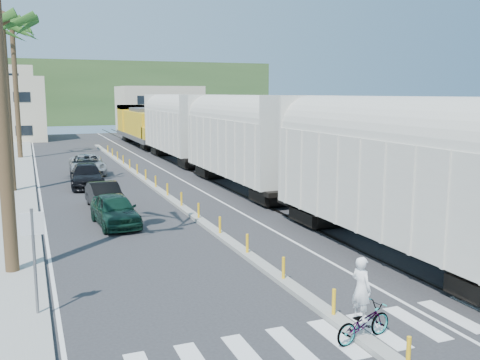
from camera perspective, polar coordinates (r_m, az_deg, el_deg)
name	(u,v)px	position (r m, az deg, el deg)	size (l,w,h in m)	color
ground	(315,306)	(15.68, 7.96, -13.15)	(140.00, 140.00, 0.00)	#28282B
sidewalk	(11,184)	(38.03, -23.28, -0.40)	(3.00, 90.00, 0.15)	gray
rails	(195,168)	(42.78, -4.82, 1.26)	(1.56, 100.00, 0.06)	black
median	(156,188)	(33.83, -8.96, -0.85)	(0.45, 60.00, 0.85)	gray
crosswalk	(355,335)	(14.13, 12.12, -15.86)	(14.00, 2.20, 0.01)	silver
lane_markings	(109,179)	(38.37, -13.76, 0.06)	(9.42, 90.00, 0.01)	silver
freight_train	(211,136)	(38.59, -3.10, 4.70)	(3.00, 60.94, 5.85)	beige
palm_trees	(4,9)	(35.60, -23.84, 16.32)	(3.50, 37.20, 13.75)	brown
street_sign	(34,247)	(15.09, -21.15, -6.69)	(0.60, 0.08, 3.00)	slate
buildings	(32,104)	(84.23, -21.31, 7.54)	(38.00, 27.00, 10.00)	beige
hillside	(64,93)	(112.79, -18.23, 8.81)	(80.00, 20.00, 12.00)	#385628
car_lead	(115,210)	(24.92, -13.20, -3.11)	(1.99, 4.36, 1.45)	#103023
car_second	(105,196)	(28.74, -14.23, -1.62)	(1.68, 4.17, 1.35)	black
car_third	(87,176)	(35.65, -16.05, 0.45)	(2.32, 5.08, 1.44)	black
car_rear	(87,164)	(41.21, -15.98, 1.61)	(2.58, 5.35, 1.47)	#AEB0B3
cyclist	(363,315)	(13.64, 12.97, -13.81)	(1.28, 1.96, 2.12)	#9EA0A5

